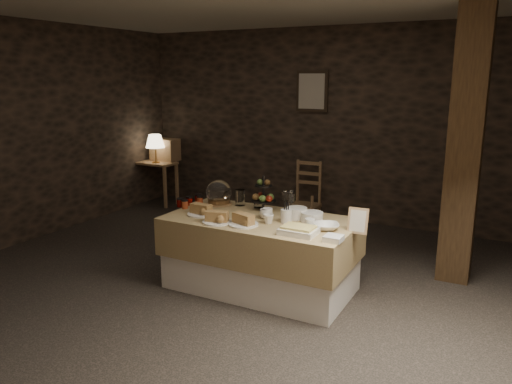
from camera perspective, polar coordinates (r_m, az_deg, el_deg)
The scene contains 28 objects.
ground_plane at distance 5.05m, azimuth -3.03°, elevation -9.68°, with size 5.50×5.00×0.01m, color black.
room_shell at distance 4.67m, azimuth -3.26°, elevation 8.28°, with size 5.52×5.02×2.60m.
buffet_table at distance 4.65m, azimuth 0.52°, elevation -6.48°, with size 1.73×0.92×0.68m.
console_table at distance 7.85m, azimuth -11.37°, elevation 2.45°, with size 0.62×0.35×0.66m.
table_lamp at distance 7.71m, azimuth -11.46°, elevation 5.68°, with size 0.29×0.29×0.43m.
wine_rack at distance 7.91m, azimuth -10.36°, elevation 4.78°, with size 0.42×0.26×0.34m, color brown.
chair at distance 6.91m, azimuth 5.76°, elevation -0.25°, with size 0.40×0.38×0.64m.
timber_column at distance 5.07m, azimuth 22.77°, elevation 4.69°, with size 0.30×0.30×2.60m, color black.
framed_picture at distance 6.94m, azimuth 6.42°, elevation 11.37°, with size 0.45×0.04×0.55m.
plate_stack_a at distance 4.58m, azimuth 4.68°, elevation -2.39°, with size 0.19×0.19×0.10m, color white.
plate_stack_b at distance 4.50m, azimuth 6.41°, elevation -2.82°, with size 0.20×0.20×0.09m, color white.
cutlery_holder at distance 4.44m, azimuth 3.48°, elevation -2.75°, with size 0.10×0.10×0.12m, color white.
cup_a at distance 4.55m, azimuth 1.11°, elevation -2.52°, with size 0.11×0.11×0.09m, color white.
cup_b at distance 4.40m, azimuth 1.43°, elevation -3.10°, with size 0.09×0.09×0.09m, color white.
mug_c at distance 4.56m, azimuth 1.33°, elevation -2.44°, with size 0.09×0.09×0.10m, color white.
mug_d at distance 4.27m, azimuth 6.17°, elevation -3.64°, with size 0.08×0.08×0.09m, color white.
bowl at distance 4.28m, azimuth 8.06°, elevation -3.92°, with size 0.21×0.21×0.05m, color white.
cake_dome at distance 5.06m, azimuth -4.27°, elevation -0.24°, with size 0.26×0.26×0.26m.
fruit_stand at distance 4.83m, azimuth 0.87°, elevation -0.51°, with size 0.24×0.24×0.34m.
bread_platter_left at distance 4.70m, azimuth -6.30°, elevation -2.14°, with size 0.26×0.26×0.11m.
bread_platter_center at distance 4.44m, azimuth -4.48°, elevation -3.02°, with size 0.26×0.26×0.11m.
bread_platter_right at distance 4.35m, azimuth -1.44°, elevation -3.31°, with size 0.26×0.26×0.11m.
jam_jars at distance 5.05m, azimuth -7.49°, elevation -1.11°, with size 0.18×0.32×0.07m.
tart_dish at distance 4.13m, azimuth 4.88°, elevation -4.39°, with size 0.30×0.22×0.07m.
square_dish at distance 3.99m, azimuth 8.84°, elevation -5.26°, with size 0.14×0.14×0.04m, color white.
menu_frame at distance 4.26m, azimuth 11.56°, elevation -3.24°, with size 0.17×0.02×0.22m, color brown.
storage_jar_a at distance 5.01m, azimuth -1.83°, elevation -0.63°, with size 0.10×0.10×0.16m, color white.
storage_jar_b at distance 4.93m, azimuth 0.27°, elevation -0.98°, with size 0.09×0.09×0.14m, color white.
Camera 1 is at (2.41, -3.98, 1.96)m, focal length 35.00 mm.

